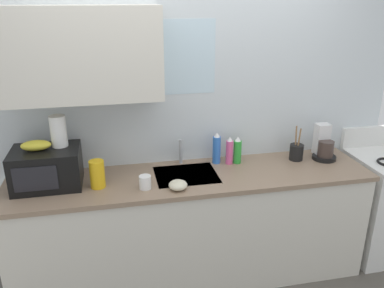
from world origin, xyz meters
The scene contains 15 objects.
kitchen_wall_assembly centered at (-0.15, 0.31, 1.36)m, with size 3.48×0.42×2.50m.
counter_unit centered at (0.00, 0.00, 0.46)m, with size 2.71×0.63×0.90m.
sink_faucet centered at (-0.04, 0.24, 1.00)m, with size 0.03×0.03×0.20m, color #B2B5BA.
stove_range centered at (1.70, 0.00, 0.46)m, with size 0.60×0.60×1.08m.
microwave centered at (-1.02, 0.05, 1.04)m, with size 0.46×0.35×0.27m.
banana_bunch centered at (-1.07, 0.05, 1.20)m, with size 0.20×0.11×0.07m, color gold.
paper_towel_roll centered at (-0.92, 0.10, 1.28)m, with size 0.11×0.11×0.22m, color white.
coffee_maker centered at (1.12, 0.11, 1.00)m, with size 0.19×0.21×0.28m.
dish_soap_bottle_blue centered at (0.24, 0.19, 1.02)m, with size 0.06×0.06×0.25m.
dish_soap_bottle_pink centered at (0.34, 0.16, 1.01)m, with size 0.06×0.06×0.23m.
dish_soap_bottle_green centered at (0.40, 0.16, 1.00)m, with size 0.06×0.06×0.22m.
cereal_canister centered at (-0.68, -0.05, 1.00)m, with size 0.10×0.10×0.20m, color gold.
mug_white centered at (-0.36, -0.14, 0.95)m, with size 0.08×0.08×0.10m, color white.
utensil_crock centered at (0.89, 0.12, 0.97)m, with size 0.11×0.11×0.29m.
small_bowl centered at (-0.14, -0.20, 0.93)m, with size 0.13×0.13×0.07m, color beige.
Camera 1 is at (-0.54, -2.59, 2.16)m, focal length 36.65 mm.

